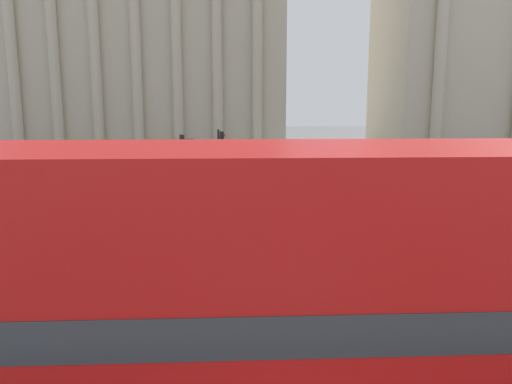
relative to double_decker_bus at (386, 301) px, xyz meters
name	(u,v)px	position (x,y,z in m)	size (l,w,h in m)	color
double_decker_bus	(386,301)	(0.00, 0.00, 0.00)	(11.47, 2.63, 4.27)	black
plaza_building_left	(146,28)	(-10.10, 45.18, 9.57)	(26.94, 12.12, 23.89)	beige
traffic_light_near	(186,195)	(-2.96, 5.94, 0.26)	(0.42, 0.24, 4.04)	black
traffic_light_mid	(350,168)	(2.97, 14.33, -0.24)	(0.42, 0.24, 3.22)	black
traffic_light_far	(220,152)	(-2.48, 20.25, -0.13)	(0.42, 0.24, 3.40)	black
car_white	(382,177)	(6.43, 21.31, -1.67)	(4.20, 1.93, 1.35)	black
car_maroon	(123,187)	(-7.18, 18.51, -1.67)	(4.20, 1.93, 1.35)	black
pedestrian_blue	(367,163)	(6.84, 25.94, -1.41)	(0.32, 0.32, 1.66)	#282B33
pedestrian_red	(440,199)	(6.26, 13.09, -1.32)	(0.32, 0.32, 1.81)	#282B33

